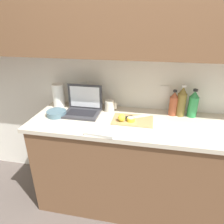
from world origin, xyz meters
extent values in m
plane|color=#564C47|center=(0.00, 0.00, 0.00)|extent=(12.00, 12.00, 0.00)
cube|color=white|center=(0.00, 0.34, 1.30)|extent=(5.20, 0.06, 2.60)
cube|color=white|center=(-0.68, 0.31, 1.09)|extent=(0.09, 0.01, 0.12)
cube|color=white|center=(0.13, 0.31, 1.09)|extent=(0.09, 0.01, 0.12)
cube|color=brown|center=(0.00, 0.15, 1.77)|extent=(4.42, 0.32, 0.70)
cube|color=brown|center=(0.00, 0.00, 0.44)|extent=(1.98, 0.59, 0.88)
cube|color=beige|center=(0.00, 0.00, 0.89)|extent=(2.04, 0.62, 0.03)
cube|color=#333338|center=(-0.61, 0.05, 0.92)|extent=(0.32, 0.24, 0.02)
cube|color=black|center=(-0.61, 0.05, 0.93)|extent=(0.26, 0.14, 0.00)
cube|color=#333338|center=(-0.61, 0.16, 1.04)|extent=(0.33, 0.01, 0.24)
cube|color=white|center=(-0.61, 0.16, 1.04)|extent=(0.28, 0.01, 0.20)
cube|color=tan|center=(-0.14, 0.02, 0.91)|extent=(0.34, 0.23, 0.01)
cube|color=silver|center=(-0.07, 0.10, 0.92)|extent=(0.16, 0.11, 0.00)
cylinder|color=black|center=(-0.19, 0.03, 0.93)|extent=(0.11, 0.07, 0.02)
cylinder|color=yellow|center=(-0.15, -0.01, 0.94)|extent=(0.07, 0.07, 0.03)
cylinder|color=#F4EAA3|center=(-0.15, -0.01, 0.95)|extent=(0.06, 0.06, 0.00)
sphere|color=yellow|center=(-0.23, -0.03, 0.95)|extent=(0.06, 0.06, 0.06)
cylinder|color=#2D934C|center=(0.37, 0.21, 1.00)|extent=(0.08, 0.08, 0.18)
cone|color=#2D934C|center=(0.37, 0.21, 1.12)|extent=(0.08, 0.08, 0.05)
cylinder|color=black|center=(0.37, 0.21, 1.16)|extent=(0.04, 0.04, 0.02)
cylinder|color=olive|center=(0.27, 0.21, 1.01)|extent=(0.08, 0.08, 0.21)
cone|color=olive|center=(0.27, 0.21, 1.15)|extent=(0.07, 0.07, 0.06)
cylinder|color=white|center=(0.27, 0.21, 1.19)|extent=(0.04, 0.04, 0.02)
cylinder|color=#A34C2D|center=(0.21, 0.21, 1.00)|extent=(0.07, 0.07, 0.17)
cone|color=#A34C2D|center=(0.21, 0.21, 1.11)|extent=(0.07, 0.07, 0.05)
cylinder|color=black|center=(0.21, 0.21, 1.14)|extent=(0.03, 0.03, 0.02)
cylinder|color=silver|center=(-0.37, 0.18, 0.96)|extent=(0.09, 0.09, 0.11)
cube|color=silver|center=(-0.32, 0.18, 0.97)|extent=(0.02, 0.01, 0.06)
cylinder|color=slate|center=(-0.82, -0.01, 0.93)|extent=(0.18, 0.18, 0.05)
cylinder|color=white|center=(-0.89, 0.20, 1.02)|extent=(0.12, 0.12, 0.23)
cube|color=silver|center=(-0.35, -0.23, 0.92)|extent=(0.23, 0.18, 0.02)
camera|label=1|loc=(-0.02, -1.52, 1.68)|focal=32.00mm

